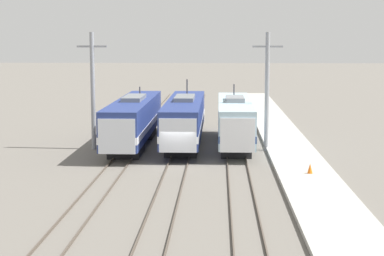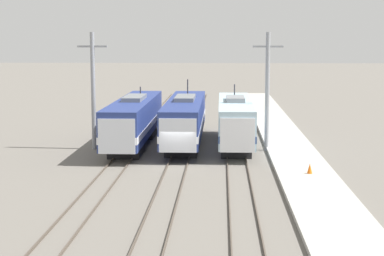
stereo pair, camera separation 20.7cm
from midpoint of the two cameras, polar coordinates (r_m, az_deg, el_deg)
The scene contains 11 objects.
ground_plane at distance 47.59m, azimuth -1.38°, elevation -3.28°, with size 400.00×400.00×0.00m, color #666059.
rail_pair_far_left at distance 48.06m, azimuth -6.62°, elevation -3.13°, with size 1.51×120.00×0.15m.
rail_pair_center at distance 47.57m, azimuth -1.38°, elevation -3.19°, with size 1.51×120.00×0.15m.
rail_pair_far_right at distance 47.49m, azimuth 3.92°, elevation -3.23°, with size 1.51×120.00×0.15m.
locomotive_far_left at distance 55.68m, azimuth -5.35°, elevation 0.65°, with size 2.99×19.52×4.81m.
locomotive_center at distance 56.11m, azimuth -0.78°, elevation 0.71°, with size 3.05×19.48×5.47m.
locomotive_far_right at distance 55.01m, azimuth 3.73°, elevation 0.56°, with size 2.85×17.03×5.13m.
catenary_tower_left at distance 54.30m, azimuth -8.92°, elevation 3.43°, with size 2.50×0.36×9.80m.
catenary_tower_right at distance 53.40m, azimuth 6.58°, elevation 3.40°, with size 2.50×0.36×9.80m.
platform at distance 47.82m, azimuth 9.42°, elevation -3.15°, with size 4.00×120.00×0.29m.
traffic_cone at distance 43.81m, azimuth 10.32°, elevation -3.55°, with size 0.36×0.36×0.68m.
Camera 1 is at (2.97, -46.58, 9.26)m, focal length 60.00 mm.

